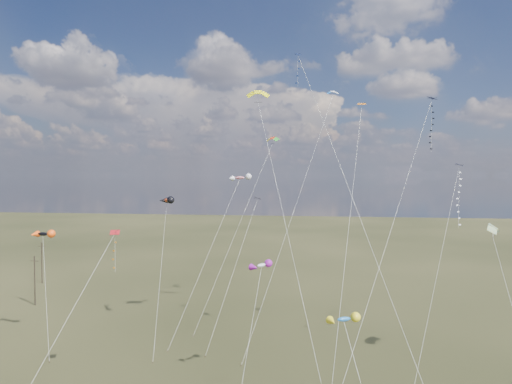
# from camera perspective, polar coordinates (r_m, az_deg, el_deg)

# --- Properties ---
(utility_pole_near) EXTENTS (1.40, 0.20, 8.00)m
(utility_pole_near) POSITION_cam_1_polar(r_m,az_deg,el_deg) (83.30, -25.93, -9.87)
(utility_pole_near) COLOR black
(utility_pole_near) RESTS_ON ground
(utility_pole_far) EXTENTS (1.40, 0.20, 8.00)m
(utility_pole_far) POSITION_cam_1_polar(r_m,az_deg,el_deg) (99.09, -25.20, -7.97)
(utility_pole_far) COLOR black
(utility_pole_far) RESTS_ON ground
(diamond_black_high) EXTENTS (13.15, 21.95, 30.12)m
(diamond_black_high) POSITION_cam_1_polar(r_m,az_deg,el_deg) (55.17, 20.62, 6.50)
(diamond_black_high) COLOR black
(diamond_black_high) RESTS_ON ground
(diamond_navy_tall) EXTENTS (13.02, 21.03, 35.55)m
(diamond_navy_tall) POSITION_cam_1_polar(r_m,az_deg,el_deg) (53.43, 6.46, 12.12)
(diamond_navy_tall) COLOR #081444
(diamond_navy_tall) RESTS_ON ground
(diamond_black_mid) EXTENTS (5.18, 11.12, 18.10)m
(diamond_black_mid) POSITION_cam_1_polar(r_m,az_deg,el_deg) (59.88, -1.30, -5.27)
(diamond_black_mid) COLOR black
(diamond_black_mid) RESTS_ON ground
(diamond_red_low) EXTENTS (4.74, 13.29, 15.87)m
(diamond_red_low) POSITION_cam_1_polar(r_m,az_deg,el_deg) (44.85, -17.87, -8.18)
(diamond_red_low) COLOR maroon
(diamond_red_low) RESTS_ON ground
(diamond_navy_right) EXTENTS (7.39, 11.02, 22.32)m
(diamond_navy_right) POSITION_cam_1_polar(r_m,az_deg,el_deg) (53.36, 23.85, -1.22)
(diamond_navy_right) COLOR #11144E
(diamond_navy_right) RESTS_ON ground
(diamond_orange_center) EXTENTS (4.38, 15.84, 29.13)m
(diamond_orange_center) POSITION_cam_1_polar(r_m,az_deg,el_deg) (47.64, 12.12, 1.45)
(diamond_orange_center) COLOR #CB6711
(diamond_orange_center) RESTS_ON ground
(parafoil_yellow) EXTENTS (10.12, 18.30, 31.90)m
(parafoil_yellow) POSITION_cam_1_polar(r_m,az_deg,el_deg) (56.75, 0.27, 12.26)
(parafoil_yellow) COLOR yellow
(parafoil_yellow) RESTS_ON ground
(parafoil_blue_white) EXTENTS (11.48, 28.77, 35.40)m
(parafoil_blue_white) POSITION_cam_1_polar(r_m,az_deg,el_deg) (77.72, 9.47, 11.99)
(parafoil_blue_white) COLOR blue
(parafoil_blue_white) RESTS_ON ground
(parafoil_striped) EXTENTS (2.39, 13.45, 16.33)m
(parafoil_striped) POSITION_cam_1_polar(r_m,az_deg,el_deg) (54.38, 27.54, -3.88)
(parafoil_striped) COLOR yellow
(parafoil_striped) RESTS_ON ground
(parafoil_tricolor) EXTENTS (10.27, 13.07, 27.25)m
(parafoil_tricolor) POSITION_cam_1_polar(r_m,az_deg,el_deg) (69.67, 1.99, 6.57)
(parafoil_tricolor) COLOR yellow
(parafoil_tricolor) RESTS_ON ground
(novelty_black_orange) EXTENTS (5.97, 6.68, 14.25)m
(novelty_black_orange) POSITION_cam_1_polar(r_m,az_deg,el_deg) (63.34, -25.10, -4.80)
(novelty_black_orange) COLOR black
(novelty_black_orange) RESTS_ON ground
(novelty_orange_black) EXTENTS (3.31, 11.98, 18.27)m
(novelty_orange_black) POSITION_cam_1_polar(r_m,az_deg,el_deg) (62.21, -11.08, -1.06)
(novelty_orange_black) COLOR #E94416
(novelty_orange_black) RESTS_ON ground
(novelty_white_purple) EXTENTS (2.37, 8.11, 12.69)m
(novelty_white_purple) POSITION_cam_1_polar(r_m,az_deg,el_deg) (45.04, 0.68, -9.22)
(novelty_white_purple) COLOR silver
(novelty_white_purple) RESTS_ON ground
(novelty_redwhite_stripe) EXTENTS (7.58, 17.05, 21.29)m
(novelty_redwhite_stripe) POSITION_cam_1_polar(r_m,az_deg,el_deg) (68.76, -2.09, 1.74)
(novelty_redwhite_stripe) COLOR red
(novelty_redwhite_stripe) RESTS_ON ground
(novelty_blue_yellow) EXTENTS (4.45, 6.98, 11.87)m
(novelty_blue_yellow) POSITION_cam_1_polar(r_m,az_deg,el_deg) (31.89, 10.98, -15.50)
(novelty_blue_yellow) COLOR #1F66B2
(novelty_blue_yellow) RESTS_ON ground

